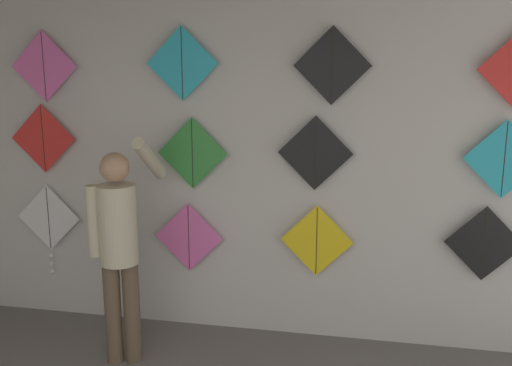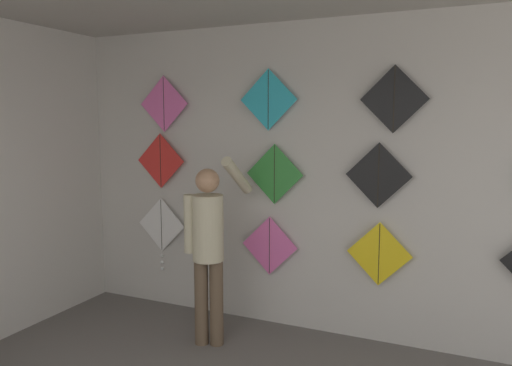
% 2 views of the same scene
% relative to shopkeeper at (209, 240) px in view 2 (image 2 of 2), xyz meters
% --- Properties ---
extents(back_panel, '(5.98, 0.06, 2.80)m').
position_rel_shopkeeper_xyz_m(back_panel, '(0.87, 0.68, 0.48)').
color(back_panel, beige).
rests_on(back_panel, ground).
extents(shopkeeper, '(0.40, 0.62, 1.63)m').
position_rel_shopkeeper_xyz_m(shopkeeper, '(0.00, 0.00, 0.00)').
color(shopkeeper, brown).
rests_on(shopkeeper, ground).
extents(kite_0, '(0.55, 0.04, 0.76)m').
position_rel_shopkeeper_xyz_m(kite_0, '(-0.89, 0.59, -0.10)').
color(kite_0, white).
extents(kite_1, '(0.55, 0.01, 0.55)m').
position_rel_shopkeeper_xyz_m(kite_1, '(0.31, 0.59, -0.15)').
color(kite_1, pink).
extents(kite_2, '(0.55, 0.01, 0.55)m').
position_rel_shopkeeper_xyz_m(kite_2, '(1.32, 0.59, -0.12)').
color(kite_2, yellow).
extents(kite_4, '(0.55, 0.01, 0.55)m').
position_rel_shopkeeper_xyz_m(kite_4, '(-0.89, 0.59, 0.60)').
color(kite_4, red).
extents(kite_5, '(0.55, 0.01, 0.55)m').
position_rel_shopkeeper_xyz_m(kite_5, '(0.36, 0.59, 0.52)').
color(kite_5, '#338C38').
extents(kite_6, '(0.55, 0.01, 0.55)m').
position_rel_shopkeeper_xyz_m(kite_6, '(1.30, 0.59, 0.55)').
color(kite_6, black).
extents(kite_8, '(0.55, 0.01, 0.55)m').
position_rel_shopkeeper_xyz_m(kite_8, '(-0.83, 0.59, 1.17)').
color(kite_8, pink).
extents(kite_9, '(0.55, 0.01, 0.55)m').
position_rel_shopkeeper_xyz_m(kite_9, '(0.30, 0.59, 1.19)').
color(kite_9, '#28B2C6').
extents(kite_10, '(0.55, 0.01, 0.55)m').
position_rel_shopkeeper_xyz_m(kite_10, '(1.40, 0.59, 1.18)').
color(kite_10, black).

